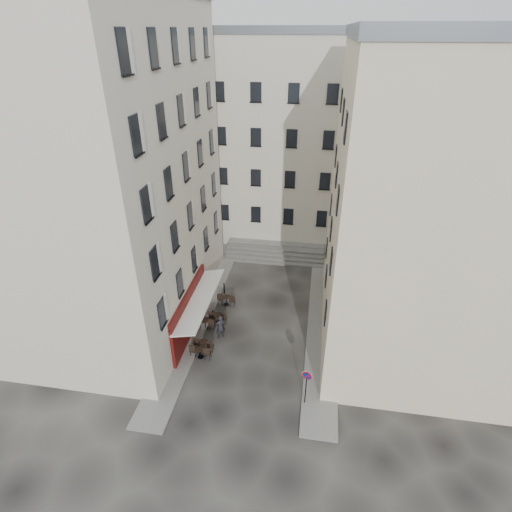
% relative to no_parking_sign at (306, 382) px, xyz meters
% --- Properties ---
extents(ground, '(90.00, 90.00, 0.00)m').
position_rel_no_parking_sign_xyz_m(ground, '(-3.67, 3.78, -1.75)').
color(ground, black).
rests_on(ground, ground).
extents(sidewalk_left, '(2.00, 22.00, 0.12)m').
position_rel_no_parking_sign_xyz_m(sidewalk_left, '(-8.17, 7.78, -1.69)').
color(sidewalk_left, slate).
rests_on(sidewalk_left, ground).
extents(sidewalk_right, '(2.00, 18.00, 0.12)m').
position_rel_no_parking_sign_xyz_m(sidewalk_right, '(0.83, 6.78, -1.69)').
color(sidewalk_right, slate).
rests_on(sidewalk_right, ground).
extents(building_left, '(12.20, 16.20, 20.60)m').
position_rel_no_parking_sign_xyz_m(building_left, '(-14.17, 6.78, 8.56)').
color(building_left, beige).
rests_on(building_left, ground).
extents(building_right, '(12.20, 14.20, 18.60)m').
position_rel_no_parking_sign_xyz_m(building_right, '(6.83, 7.28, 7.56)').
color(building_right, beige).
rests_on(building_right, ground).
extents(building_back, '(18.20, 10.20, 18.60)m').
position_rel_no_parking_sign_xyz_m(building_back, '(-4.67, 22.78, 7.56)').
color(building_back, beige).
rests_on(building_back, ground).
extents(cafe_storefront, '(1.74, 7.30, 3.50)m').
position_rel_no_parking_sign_xyz_m(cafe_storefront, '(-7.98, 4.78, 0.13)').
color(cafe_storefront, '#400C09').
rests_on(cafe_storefront, ground).
extents(stone_steps, '(9.00, 3.15, 0.80)m').
position_rel_no_parking_sign_xyz_m(stone_steps, '(-3.67, 16.35, -1.35)').
color(stone_steps, '#585654').
rests_on(stone_steps, ground).
extents(bollard_near, '(0.12, 0.12, 0.98)m').
position_rel_no_parking_sign_xyz_m(bollard_near, '(-6.92, 2.78, -1.22)').
color(bollard_near, black).
rests_on(bollard_near, ground).
extents(bollard_mid, '(0.12, 0.12, 0.98)m').
position_rel_no_parking_sign_xyz_m(bollard_mid, '(-6.92, 6.28, -1.22)').
color(bollard_mid, black).
rests_on(bollard_mid, ground).
extents(bollard_far, '(0.12, 0.12, 0.98)m').
position_rel_no_parking_sign_xyz_m(bollard_far, '(-6.92, 9.78, -1.22)').
color(bollard_far, black).
rests_on(bollard_far, ground).
extents(no_parking_sign, '(0.55, 0.20, 2.47)m').
position_rel_no_parking_sign_xyz_m(no_parking_sign, '(0.00, 0.00, 0.00)').
color(no_parking_sign, black).
rests_on(no_parking_sign, ground).
extents(bistro_table_a, '(1.40, 0.65, 0.98)m').
position_rel_no_parking_sign_xyz_m(bistro_table_a, '(-6.78, 2.60, -1.25)').
color(bistro_table_a, black).
rests_on(bistro_table_a, ground).
extents(bistro_table_b, '(1.31, 0.62, 0.92)m').
position_rel_no_parking_sign_xyz_m(bistro_table_b, '(-6.76, 3.29, -1.28)').
color(bistro_table_b, black).
rests_on(bistro_table_b, ground).
extents(bistro_table_c, '(1.42, 0.67, 1.00)m').
position_rel_no_parking_sign_xyz_m(bistro_table_c, '(-7.25, 5.42, -1.24)').
color(bistro_table_c, black).
rests_on(bistro_table_c, ground).
extents(bistro_table_d, '(1.30, 0.61, 0.92)m').
position_rel_no_parking_sign_xyz_m(bistro_table_d, '(-6.53, 6.19, -1.28)').
color(bistro_table_d, black).
rests_on(bistro_table_d, ground).
extents(bistro_table_e, '(1.37, 0.64, 0.96)m').
position_rel_no_parking_sign_xyz_m(bistro_table_e, '(-6.41, 8.36, -1.26)').
color(bistro_table_e, black).
rests_on(bistro_table_e, ground).
extents(pedestrian, '(0.79, 0.75, 1.82)m').
position_rel_no_parking_sign_xyz_m(pedestrian, '(-5.98, 4.68, -0.84)').
color(pedestrian, black).
rests_on(pedestrian, ground).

